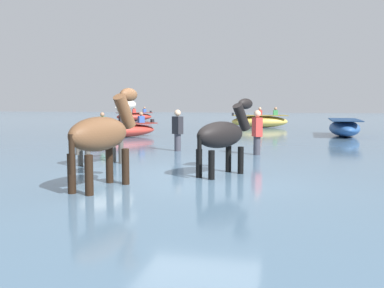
{
  "coord_description": "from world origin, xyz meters",
  "views": [
    {
      "loc": [
        1.7,
        -8.35,
        1.85
      ],
      "look_at": [
        -0.49,
        1.68,
        0.85
      ],
      "focal_mm": 40.07,
      "sensor_mm": 36.0,
      "label": 1
    }
  ],
  "objects_px": {
    "horse_trailing_pinto": "(103,132)",
    "boat_far_inshore": "(344,128)",
    "horse_lead_bay": "(102,137)",
    "boat_near_port": "(134,116)",
    "person_spectator_far": "(178,134)",
    "horse_flank_black": "(223,137)",
    "boat_near_starboard": "(260,121)",
    "boat_far_offshore": "(122,130)",
    "person_wading_mid": "(257,137)"
  },
  "relations": [
    {
      "from": "horse_trailing_pinto",
      "to": "person_wading_mid",
      "type": "xyz_separation_m",
      "value": [
        3.51,
        2.71,
        -0.26
      ]
    },
    {
      "from": "horse_trailing_pinto",
      "to": "person_wading_mid",
      "type": "distance_m",
      "value": 4.44
    },
    {
      "from": "boat_near_starboard",
      "to": "boat_far_offshore",
      "type": "xyz_separation_m",
      "value": [
        -5.43,
        -8.59,
        -0.06
      ]
    },
    {
      "from": "horse_flank_black",
      "to": "person_wading_mid",
      "type": "xyz_separation_m",
      "value": [
        0.46,
        3.63,
        -0.28
      ]
    },
    {
      "from": "horse_flank_black",
      "to": "boat_far_offshore",
      "type": "height_order",
      "value": "horse_flank_black"
    },
    {
      "from": "horse_lead_bay",
      "to": "boat_far_inshore",
      "type": "bearing_deg",
      "value": 66.6
    },
    {
      "from": "horse_trailing_pinto",
      "to": "horse_flank_black",
      "type": "relative_size",
      "value": 0.99
    },
    {
      "from": "boat_near_port",
      "to": "boat_near_starboard",
      "type": "bearing_deg",
      "value": -35.5
    },
    {
      "from": "horse_flank_black",
      "to": "boat_far_inshore",
      "type": "xyz_separation_m",
      "value": [
        3.83,
        11.4,
        -0.42
      ]
    },
    {
      "from": "horse_flank_black",
      "to": "boat_far_offshore",
      "type": "distance_m",
      "value": 10.43
    },
    {
      "from": "horse_trailing_pinto",
      "to": "horse_flank_black",
      "type": "xyz_separation_m",
      "value": [
        3.04,
        -0.92,
        0.01
      ]
    },
    {
      "from": "boat_near_port",
      "to": "horse_lead_bay",
      "type": "bearing_deg",
      "value": -71.15
    },
    {
      "from": "horse_flank_black",
      "to": "person_wading_mid",
      "type": "distance_m",
      "value": 3.67
    },
    {
      "from": "horse_flank_black",
      "to": "person_spectator_far",
      "type": "xyz_separation_m",
      "value": [
        -1.99,
        4.07,
        -0.28
      ]
    },
    {
      "from": "horse_trailing_pinto",
      "to": "boat_far_inshore",
      "type": "bearing_deg",
      "value": 56.77
    },
    {
      "from": "boat_near_starboard",
      "to": "boat_near_port",
      "type": "relative_size",
      "value": 1.15
    },
    {
      "from": "boat_near_port",
      "to": "person_spectator_far",
      "type": "bearing_deg",
      "value": -66.69
    },
    {
      "from": "boat_far_inshore",
      "to": "person_spectator_far",
      "type": "height_order",
      "value": "person_spectator_far"
    },
    {
      "from": "horse_lead_bay",
      "to": "horse_flank_black",
      "type": "bearing_deg",
      "value": 43.34
    },
    {
      "from": "horse_trailing_pinto",
      "to": "person_spectator_far",
      "type": "bearing_deg",
      "value": 71.65
    },
    {
      "from": "boat_near_port",
      "to": "person_wading_mid",
      "type": "distance_m",
      "value": 24.24
    },
    {
      "from": "boat_near_starboard",
      "to": "person_spectator_far",
      "type": "bearing_deg",
      "value": -97.46
    },
    {
      "from": "horse_lead_bay",
      "to": "horse_flank_black",
      "type": "xyz_separation_m",
      "value": [
        1.87,
        1.76,
        -0.11
      ]
    },
    {
      "from": "horse_trailing_pinto",
      "to": "horse_flank_black",
      "type": "bearing_deg",
      "value": -16.76
    },
    {
      "from": "horse_lead_bay",
      "to": "boat_far_offshore",
      "type": "xyz_separation_m",
      "value": [
        -3.82,
        10.5,
        -0.59
      ]
    },
    {
      "from": "horse_trailing_pinto",
      "to": "person_spectator_far",
      "type": "xyz_separation_m",
      "value": [
        1.05,
        3.16,
        -0.26
      ]
    },
    {
      "from": "boat_near_starboard",
      "to": "boat_far_inshore",
      "type": "bearing_deg",
      "value": -55.34
    },
    {
      "from": "horse_lead_bay",
      "to": "boat_far_inshore",
      "type": "xyz_separation_m",
      "value": [
        5.7,
        13.17,
        -0.53
      ]
    },
    {
      "from": "boat_near_port",
      "to": "horse_trailing_pinto",
      "type": "bearing_deg",
      "value": -71.7
    },
    {
      "from": "boat_near_port",
      "to": "person_spectator_far",
      "type": "distance_m",
      "value": 22.76
    },
    {
      "from": "horse_trailing_pinto",
      "to": "boat_near_port",
      "type": "height_order",
      "value": "horse_trailing_pinto"
    },
    {
      "from": "person_spectator_far",
      "to": "person_wading_mid",
      "type": "xyz_separation_m",
      "value": [
        2.46,
        -0.45,
        0.0
      ]
    },
    {
      "from": "boat_near_port",
      "to": "person_spectator_far",
      "type": "xyz_separation_m",
      "value": [
        9.01,
        -20.91,
        0.17
      ]
    },
    {
      "from": "boat_far_inshore",
      "to": "horse_flank_black",
      "type": "bearing_deg",
      "value": -108.56
    },
    {
      "from": "person_wading_mid",
      "to": "horse_flank_black",
      "type": "bearing_deg",
      "value": -97.31
    },
    {
      "from": "person_spectator_far",
      "to": "person_wading_mid",
      "type": "distance_m",
      "value": 2.5
    },
    {
      "from": "horse_trailing_pinto",
      "to": "horse_lead_bay",
      "type": "bearing_deg",
      "value": -66.33
    },
    {
      "from": "horse_flank_black",
      "to": "person_wading_mid",
      "type": "relative_size",
      "value": 1.19
    },
    {
      "from": "horse_lead_bay",
      "to": "boat_near_starboard",
      "type": "relative_size",
      "value": 0.6
    },
    {
      "from": "horse_lead_bay",
      "to": "person_spectator_far",
      "type": "bearing_deg",
      "value": 91.24
    },
    {
      "from": "horse_lead_bay",
      "to": "person_wading_mid",
      "type": "bearing_deg",
      "value": 66.59
    },
    {
      "from": "boat_far_inshore",
      "to": "boat_far_offshore",
      "type": "distance_m",
      "value": 9.88
    },
    {
      "from": "horse_trailing_pinto",
      "to": "boat_near_starboard",
      "type": "height_order",
      "value": "horse_trailing_pinto"
    },
    {
      "from": "boat_near_starboard",
      "to": "boat_far_offshore",
      "type": "relative_size",
      "value": 1.19
    },
    {
      "from": "boat_far_offshore",
      "to": "horse_trailing_pinto",
      "type": "bearing_deg",
      "value": -71.32
    },
    {
      "from": "horse_lead_bay",
      "to": "boat_far_inshore",
      "type": "distance_m",
      "value": 14.36
    },
    {
      "from": "horse_flank_black",
      "to": "boat_near_port",
      "type": "xyz_separation_m",
      "value": [
        -11.0,
        24.98,
        -0.45
      ]
    },
    {
      "from": "horse_flank_black",
      "to": "person_spectator_far",
      "type": "distance_m",
      "value": 4.55
    },
    {
      "from": "boat_far_inshore",
      "to": "boat_far_offshore",
      "type": "relative_size",
      "value": 1.22
    },
    {
      "from": "horse_trailing_pinto",
      "to": "person_spectator_far",
      "type": "height_order",
      "value": "horse_trailing_pinto"
    }
  ]
}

